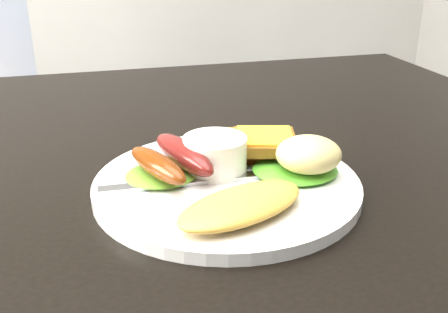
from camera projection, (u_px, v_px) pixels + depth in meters
name	position (u px, v px, depth m)	size (l,w,h in m)	color
dining_table	(109.00, 168.00, 0.61)	(1.20, 0.80, 0.04)	black
plate	(227.00, 185.00, 0.51)	(0.26, 0.26, 0.01)	white
lettuce_left	(162.00, 174.00, 0.51)	(0.07, 0.07, 0.01)	#58911E
lettuce_right	(295.00, 169.00, 0.52)	(0.09, 0.08, 0.01)	green
omelette	(241.00, 205.00, 0.44)	(0.12, 0.06, 0.02)	#F29C44
sausage_a	(157.00, 165.00, 0.49)	(0.02, 0.09, 0.02)	#702F07
sausage_b	(183.00, 154.00, 0.51)	(0.03, 0.11, 0.03)	maroon
ramekin	(215.00, 155.00, 0.52)	(0.06, 0.06, 0.04)	white
toast_a	(237.00, 146.00, 0.57)	(0.07, 0.07, 0.01)	#8F3E18
toast_b	(265.00, 142.00, 0.55)	(0.06, 0.06, 0.01)	olive
potato_salad	(309.00, 154.00, 0.50)	(0.06, 0.06, 0.03)	beige
fork	(184.00, 182.00, 0.50)	(0.16, 0.01, 0.00)	#ADAFB7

